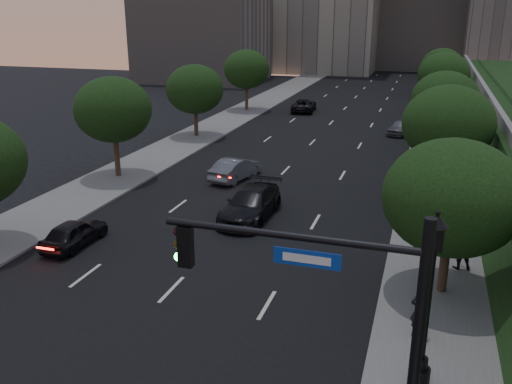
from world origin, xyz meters
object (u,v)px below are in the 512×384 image
(sedan_near_left, at_px, (74,233))
(sedan_far_left, at_px, (304,105))
(traffic_signal_mast, at_px, (360,361))
(pedestrian_b, at_px, (461,247))
(pedestrian_c, at_px, (423,225))
(pedestrian_a, at_px, (420,312))
(street_lamp, at_px, (427,310))
(sedan_far_right, at_px, (402,127))
(sedan_mid_left, at_px, (236,169))
(sedan_near_right, at_px, (251,204))

(sedan_near_left, distance_m, sedan_far_left, 38.96)
(traffic_signal_mast, xyz_separation_m, sedan_far_left, (-12.34, 49.02, -2.97))
(pedestrian_b, height_order, pedestrian_c, pedestrian_b)
(pedestrian_c, bearing_deg, sedan_far_left, -97.93)
(sedan_near_left, height_order, sedan_far_left, sedan_far_left)
(traffic_signal_mast, distance_m, pedestrian_b, 13.39)
(pedestrian_b, bearing_deg, traffic_signal_mast, 64.94)
(pedestrian_c, bearing_deg, pedestrian_a, 60.92)
(street_lamp, xyz_separation_m, sedan_far_right, (-2.63, 35.74, -1.94))
(pedestrian_c, bearing_deg, street_lamp, 61.38)
(street_lamp, relative_size, sedan_mid_left, 1.27)
(sedan_near_right, xyz_separation_m, pedestrian_c, (8.88, -0.79, 0.16))
(sedan_far_right, bearing_deg, pedestrian_b, -65.12)
(street_lamp, bearing_deg, pedestrian_c, 91.13)
(sedan_far_left, xyz_separation_m, pedestrian_a, (13.58, -42.04, 0.37))
(sedan_near_right, bearing_deg, street_lamp, -51.34)
(traffic_signal_mast, bearing_deg, sedan_far_left, 104.13)
(street_lamp, bearing_deg, sedan_mid_left, 124.01)
(street_lamp, height_order, sedan_near_left, street_lamp)
(sedan_near_right, bearing_deg, sedan_far_left, 98.80)
(sedan_mid_left, bearing_deg, sedan_far_left, -74.61)
(sedan_near_left, xyz_separation_m, pedestrian_b, (17.33, 2.72, 0.46))
(pedestrian_c, bearing_deg, sedan_far_right, -114.18)
(street_lamp, height_order, pedestrian_c, street_lamp)
(sedan_mid_left, distance_m, pedestrian_c, 14.06)
(sedan_mid_left, xyz_separation_m, sedan_near_right, (3.17, -6.45, 0.08))
(street_lamp, bearing_deg, traffic_signal_mast, -107.25)
(sedan_near_left, bearing_deg, street_lamp, 161.19)
(traffic_signal_mast, height_order, sedan_near_left, traffic_signal_mast)
(traffic_signal_mast, distance_m, pedestrian_c, 15.60)
(pedestrian_c, bearing_deg, traffic_signal_mast, 55.97)
(pedestrian_a, xyz_separation_m, pedestrian_c, (-0.10, 8.35, -0.10))
(sedan_far_right, xyz_separation_m, pedestrian_c, (2.42, -24.81, 0.28))
(sedan_near_right, bearing_deg, traffic_signal_mast, -63.51)
(sedan_near_right, bearing_deg, pedestrian_b, -16.45)
(sedan_near_left, bearing_deg, pedestrian_c, -160.72)
(street_lamp, height_order, sedan_far_right, street_lamp)
(sedan_far_left, xyz_separation_m, pedestrian_b, (15.10, -36.17, 0.41))
(street_lamp, relative_size, sedan_far_right, 1.38)
(pedestrian_c, bearing_deg, sedan_near_left, -11.45)
(sedan_far_left, relative_size, sedan_far_right, 1.24)
(pedestrian_b, bearing_deg, sedan_near_right, -30.22)
(pedestrian_b, bearing_deg, sedan_near_left, -4.01)
(sedan_far_right, xyz_separation_m, pedestrian_b, (4.03, -27.29, 0.42))
(sedan_near_left, height_order, sedan_far_right, sedan_far_right)
(sedan_near_left, bearing_deg, sedan_far_left, -92.30)
(sedan_near_left, relative_size, sedan_far_right, 0.94)
(sedan_mid_left, distance_m, pedestrian_b, 16.77)
(street_lamp, xyz_separation_m, sedan_mid_left, (-12.27, 18.18, -1.90))
(sedan_near_left, height_order, pedestrian_c, pedestrian_c)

